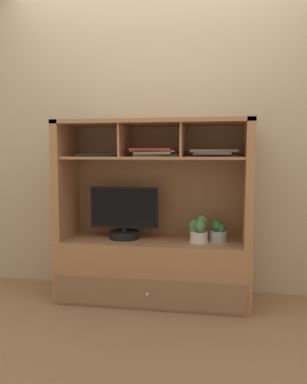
# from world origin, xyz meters

# --- Properties ---
(floor_plane) EXTENTS (6.00, 6.00, 0.02)m
(floor_plane) POSITION_xyz_m (0.00, 0.00, -0.01)
(floor_plane) COLOR #926A4B
(floor_plane) RESTS_ON ground
(back_wall) EXTENTS (6.00, 0.02, 2.80)m
(back_wall) POSITION_xyz_m (0.00, 0.28, 1.40)
(back_wall) COLOR tan
(back_wall) RESTS_ON ground
(media_console) EXTENTS (1.46, 0.52, 1.37)m
(media_console) POSITION_xyz_m (0.00, 0.01, 0.42)
(media_console) COLOR #A5734E
(media_console) RESTS_ON ground
(tv_monitor) EXTENTS (0.53, 0.24, 0.40)m
(tv_monitor) POSITION_xyz_m (-0.23, 0.01, 0.63)
(tv_monitor) COLOR black
(tv_monitor) RESTS_ON media_console
(potted_orchid) EXTENTS (0.15, 0.15, 0.20)m
(potted_orchid) POSITION_xyz_m (0.35, -0.03, 0.56)
(potted_orchid) COLOR silver
(potted_orchid) RESTS_ON media_console
(potted_fern) EXTENTS (0.15, 0.15, 0.17)m
(potted_fern) POSITION_xyz_m (0.49, 0.01, 0.54)
(potted_fern) COLOR #91A19B
(potted_fern) RESTS_ON media_console
(magazine_stack_left) EXTENTS (0.36, 0.29, 0.06)m
(magazine_stack_left) POSITION_xyz_m (0.01, -0.02, 1.14)
(magazine_stack_left) COLOR slate
(magazine_stack_left) RESTS_ON media_console
(magazine_stack_centre) EXTENTS (0.37, 0.27, 0.05)m
(magazine_stack_centre) POSITION_xyz_m (0.45, 0.02, 1.13)
(magazine_stack_centre) COLOR #3D384C
(magazine_stack_centre) RESTS_ON media_console
(magazine_stack_right) EXTENTS (0.33, 0.30, 0.02)m
(magazine_stack_right) POSITION_xyz_m (-0.45, 0.06, 1.12)
(magazine_stack_right) COLOR gold
(magazine_stack_right) RESTS_ON media_console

